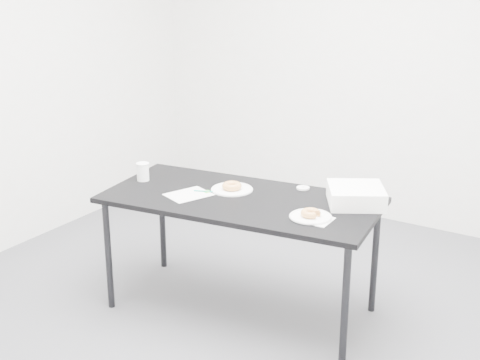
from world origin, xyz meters
The scene contains 15 objects.
floor centered at (0.00, 0.00, 0.00)m, with size 4.00×4.00×0.00m, color #515256.
wall_back centered at (0.00, 2.00, 1.35)m, with size 4.00×0.02×2.70m, color white.
wall_left centered at (-2.00, 0.00, 1.35)m, with size 0.02×4.00×2.70m, color white.
table centered at (-0.02, 0.05, 0.69)m, with size 1.72×0.97×0.75m.
scorecard centered at (-0.31, -0.07, 0.75)m, with size 0.20×0.25×0.00m, color white.
logo_patch centered at (-0.25, 0.03, 0.75)m, with size 0.04×0.04×0.00m, color green.
pen centered at (-0.26, 0.01, 0.75)m, with size 0.01×0.01×0.12m, color #0C8C7E.
napkin centered at (0.52, -0.03, 0.75)m, with size 0.16×0.16×0.00m, color white.
plate_near centered at (0.48, -0.01, 0.75)m, with size 0.24×0.24×0.01m, color white.
donut_near centered at (0.48, -0.01, 0.77)m, with size 0.11×0.11×0.04m, color #C57A3E.
plate_far centered at (-0.14, 0.14, 0.75)m, with size 0.26×0.26×0.01m, color white.
donut_far centered at (-0.14, 0.14, 0.77)m, with size 0.12×0.12×0.04m, color #C57A3E.
coffee_cup centered at (-0.72, -0.01, 0.80)m, with size 0.08×0.08×0.12m, color white.
cup_lid centered at (0.22, 0.39, 0.75)m, with size 0.08×0.08×0.01m, color white.
bakery_box centered at (0.60, 0.32, 0.80)m, with size 0.31×0.31×0.10m, color white.
Camera 1 is at (1.98, -3.12, 2.12)m, focal length 50.00 mm.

